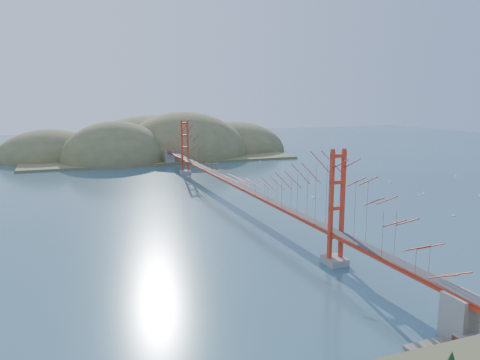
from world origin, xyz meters
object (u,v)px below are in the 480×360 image
object	(u,v)px
sailboat_1	(423,194)
sailboat_0	(313,197)
sailboat_2	(453,215)
bridge	(232,159)

from	to	relation	value
sailboat_1	sailboat_0	size ratio (longest dim) A/B	1.00
sailboat_2	sailboat_0	distance (m)	21.80
sailboat_2	sailboat_0	size ratio (longest dim) A/B	0.94
sailboat_2	sailboat_1	size ratio (longest dim) A/B	0.95
sailboat_2	sailboat_0	world-z (taller)	sailboat_0
bridge	sailboat_1	distance (m)	34.06
sailboat_1	sailboat_0	xyz separation A→B (m)	(-19.04, 4.63, 0.00)
sailboat_0	bridge	bearing A→B (deg)	172.78
sailboat_0	sailboat_2	bearing A→B (deg)	-55.13
bridge	sailboat_0	size ratio (longest dim) A/B	136.64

